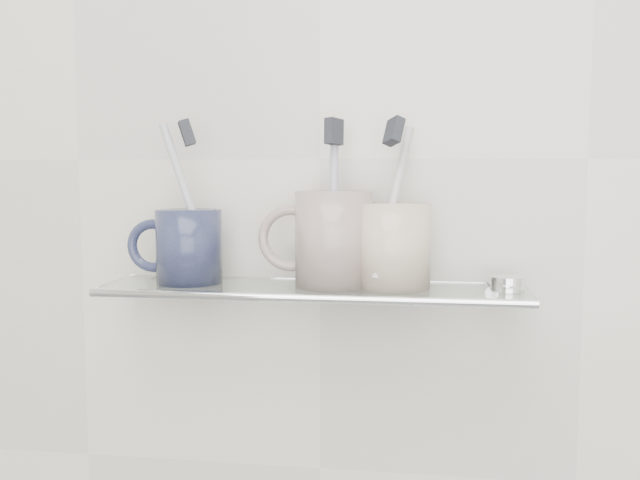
% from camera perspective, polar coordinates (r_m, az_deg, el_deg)
% --- Properties ---
extents(wall_back, '(2.50, 0.00, 2.50)m').
position_cam_1_polar(wall_back, '(0.89, 0.00, 6.48)').
color(wall_back, beige).
rests_on(wall_back, ground).
extents(shelf_glass, '(0.50, 0.12, 0.01)m').
position_cam_1_polar(shelf_glass, '(0.84, -0.61, -4.00)').
color(shelf_glass, silver).
rests_on(shelf_glass, wall_back).
extents(shelf_rail, '(0.50, 0.01, 0.01)m').
position_cam_1_polar(shelf_rail, '(0.79, -1.24, -4.68)').
color(shelf_rail, silver).
rests_on(shelf_rail, shelf_glass).
extents(bracket_left, '(0.02, 0.03, 0.02)m').
position_cam_1_polar(bracket_left, '(0.94, -12.88, -3.76)').
color(bracket_left, silver).
rests_on(bracket_left, wall_back).
extents(bracket_right, '(0.02, 0.03, 0.02)m').
position_cam_1_polar(bracket_right, '(0.88, 13.49, -4.41)').
color(bracket_right, silver).
rests_on(bracket_right, wall_back).
extents(mug_left, '(0.10, 0.10, 0.09)m').
position_cam_1_polar(mug_left, '(0.88, -10.44, -0.51)').
color(mug_left, '#181E33').
rests_on(mug_left, shelf_glass).
extents(mug_left_handle, '(0.07, 0.01, 0.07)m').
position_cam_1_polar(mug_left_handle, '(0.89, -13.22, -0.46)').
color(mug_left_handle, '#181E33').
rests_on(mug_left_handle, mug_left).
extents(toothbrush_left, '(0.07, 0.02, 0.18)m').
position_cam_1_polar(toothbrush_left, '(0.87, -10.50, 3.18)').
color(toothbrush_left, silver).
rests_on(toothbrush_left, mug_left).
extents(bristles_left, '(0.03, 0.03, 0.03)m').
position_cam_1_polar(bristles_left, '(0.87, -10.60, 8.44)').
color(bristles_left, '#23252B').
rests_on(bristles_left, toothbrush_left).
extents(mug_center, '(0.09, 0.09, 0.11)m').
position_cam_1_polar(mug_center, '(0.84, 1.10, 0.08)').
color(mug_center, silver).
rests_on(mug_center, shelf_glass).
extents(mug_center_handle, '(0.08, 0.01, 0.08)m').
position_cam_1_polar(mug_center_handle, '(0.84, -2.36, 0.13)').
color(mug_center_handle, silver).
rests_on(mug_center_handle, mug_center).
extents(toothbrush_center, '(0.01, 0.04, 0.19)m').
position_cam_1_polar(toothbrush_center, '(0.83, 1.11, 3.16)').
color(toothbrush_center, '#9696C0').
rests_on(toothbrush_center, mug_center).
extents(bristles_center, '(0.02, 0.03, 0.03)m').
position_cam_1_polar(bristles_center, '(0.83, 1.12, 8.66)').
color(bristles_center, '#23252B').
rests_on(bristles_center, toothbrush_center).
extents(mug_right, '(0.10, 0.10, 0.10)m').
position_cam_1_polar(mug_right, '(0.83, 5.84, -0.46)').
color(mug_right, beige).
rests_on(mug_right, shelf_glass).
extents(mug_right_handle, '(0.07, 0.01, 0.07)m').
position_cam_1_polar(mug_right_handle, '(0.83, 2.43, -0.41)').
color(mug_right_handle, beige).
rests_on(mug_right_handle, mug_right).
extents(toothbrush_right, '(0.05, 0.09, 0.18)m').
position_cam_1_polar(toothbrush_right, '(0.83, 5.87, 3.11)').
color(toothbrush_right, beige).
rests_on(toothbrush_right, mug_right).
extents(bristles_right, '(0.03, 0.03, 0.04)m').
position_cam_1_polar(bristles_right, '(0.83, 5.93, 8.65)').
color(bristles_right, '#23252B').
rests_on(bristles_right, toothbrush_right).
extents(chrome_cap, '(0.04, 0.04, 0.02)m').
position_cam_1_polar(chrome_cap, '(0.84, 14.77, -3.38)').
color(chrome_cap, silver).
rests_on(chrome_cap, shelf_glass).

